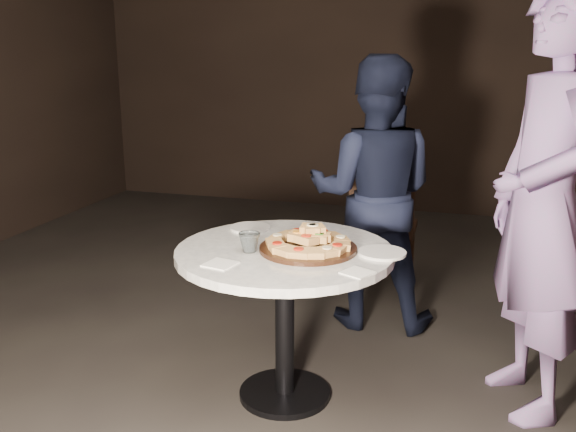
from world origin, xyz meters
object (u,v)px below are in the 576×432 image
at_px(water_glass, 249,242).
at_px(chair_far, 383,221).
at_px(focaccia_pile, 309,240).
at_px(table, 285,278).
at_px(serving_board, 308,249).
at_px(diner_teal, 544,207).
at_px(diner_navy, 373,194).

xyz_separation_m(water_glass, chair_far, (0.35, 1.41, -0.26)).
distance_m(focaccia_pile, water_glass, 0.25).
bearing_deg(table, serving_board, 2.35).
height_order(chair_far, diner_teal, diner_teal).
bearing_deg(diner_navy, diner_teal, 136.60).
height_order(water_glass, diner_navy, diner_navy).
bearing_deg(table, focaccia_pile, 3.18).
bearing_deg(diner_teal, water_glass, -95.68).
bearing_deg(water_glass, diner_teal, 16.01).
distance_m(focaccia_pile, chair_far, 1.35).
relative_size(chair_far, diner_teal, 0.47).
height_order(table, chair_far, chair_far).
xyz_separation_m(focaccia_pile, diner_teal, (0.92, 0.24, 0.15)).
relative_size(focaccia_pile, diner_navy, 0.25).
bearing_deg(focaccia_pile, diner_navy, 82.67).
bearing_deg(water_glass, diner_navy, 70.74).
xyz_separation_m(serving_board, diner_navy, (0.12, 0.92, 0.04)).
bearing_deg(diner_teal, diner_navy, -151.69).
distance_m(serving_board, water_glass, 0.25).
relative_size(water_glass, diner_teal, 0.05).
xyz_separation_m(table, diner_teal, (1.02, 0.25, 0.32)).
height_order(water_glass, chair_far, chair_far).
relative_size(table, serving_board, 2.89).
height_order(focaccia_pile, diner_navy, diner_navy).
distance_m(table, serving_board, 0.17).
xyz_separation_m(table, diner_navy, (0.22, 0.92, 0.18)).
relative_size(serving_board, water_glass, 4.59).
xyz_separation_m(focaccia_pile, diner_navy, (0.12, 0.91, 0.00)).
height_order(serving_board, water_glass, water_glass).
distance_m(water_glass, diner_navy, 1.06).
bearing_deg(table, diner_navy, 76.42).
bearing_deg(chair_far, diner_navy, 88.18).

